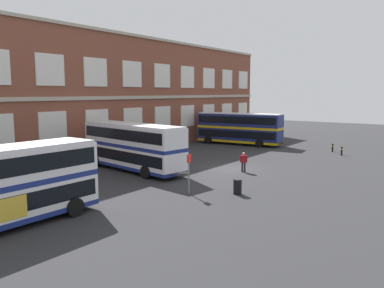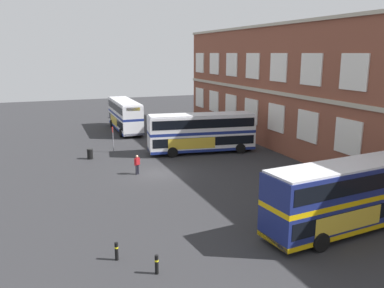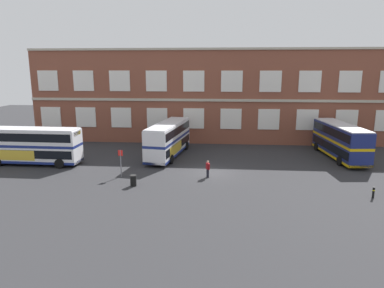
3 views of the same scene
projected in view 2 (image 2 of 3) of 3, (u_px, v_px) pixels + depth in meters
The scene contains 10 objects.
ground_plane at pixel (178, 171), 35.07m from camera, with size 120.00×120.00×0.00m, color #2B2B2D.
brick_terminal_building at pixel (345, 94), 37.35m from camera, with size 56.93×8.19×13.17m.
double_decker_near at pixel (125, 115), 52.77m from camera, with size 11.05×3.03×4.07m.
double_decker_middle at pixel (202, 132), 41.18m from camera, with size 4.13×11.26×4.07m.
double_decker_far at pixel (349, 195), 22.99m from camera, with size 3.62×11.19×4.07m.
waiting_passenger at pixel (137, 164), 33.97m from camera, with size 0.41×0.60×1.70m.
bus_stand_flag at pixel (113, 137), 41.39m from camera, with size 0.44×0.10×2.70m.
station_litter_bin at pixel (90, 154), 38.99m from camera, with size 0.60×0.60×1.03m.
safety_bollard_west at pixel (117, 251), 19.92m from camera, with size 0.19×0.19×0.95m.
safety_bollard_east at pixel (157, 264), 18.67m from camera, with size 0.19×0.19×0.95m.
Camera 2 is at (31.78, -9.12, 10.19)m, focal length 37.21 mm.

